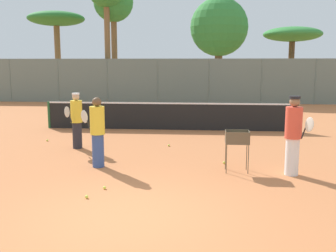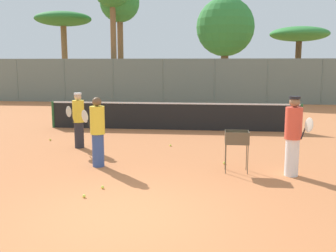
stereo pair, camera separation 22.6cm
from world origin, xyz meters
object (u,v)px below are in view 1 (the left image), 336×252
Objects in this scene: player_yellow_shirt at (77,120)px; ball_cart at (237,141)px; tennis_net at (170,116)px; parked_car at (148,89)px; player_red_cap at (97,131)px; player_white_outfit at (293,135)px.

player_yellow_shirt reaches higher than ball_cart.
tennis_net is at bearing 109.88° from ball_cart.
parked_car is at bearing 101.32° from tennis_net.
parked_car is (-1.48, 19.73, -0.24)m from player_red_cap.
player_red_cap is (-4.70, 0.34, -0.06)m from player_white_outfit.
player_white_outfit is 6.38m from player_yellow_shirt.
tennis_net is 4.42m from player_yellow_shirt.
player_white_outfit is at bearing 79.22° from player_yellow_shirt.
player_white_outfit is 1.28m from ball_cart.
player_white_outfit is 4.71m from player_red_cap.
tennis_net is 5.79× the size of player_yellow_shirt.
tennis_net is 6.90m from player_white_outfit.
tennis_net is 5.31× the size of player_white_outfit.
tennis_net is 6.20m from ball_cart.
player_yellow_shirt is 17.66m from parked_car.
player_red_cap is 2.40m from player_yellow_shirt.
ball_cart is at bearing 75.91° from player_yellow_shirt.
player_white_outfit is at bearing -146.07° from player_red_cap.
player_white_outfit reaches higher than tennis_net.
player_white_outfit is 1.09× the size of player_yellow_shirt.
tennis_net is 5.59× the size of player_red_cap.
player_white_outfit is 1.05× the size of player_red_cap.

